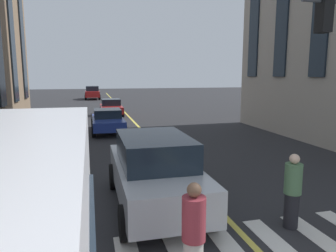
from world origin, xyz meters
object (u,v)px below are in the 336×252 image
Objects in this scene: car_red_mid at (111,107)px; car_silver_oncoming at (155,170)px; car_blue_trailing at (108,120)px; pedestrian_far at (292,191)px; car_red_parked_a at (92,92)px; pedestrian_companion at (194,237)px.

car_silver_oncoming is at bearing 179.50° from car_red_mid.
pedestrian_far is (-13.31, -3.31, 0.15)m from car_blue_trailing.
car_red_mid is 19.24m from car_red_parked_a.
car_red_mid is 21.30m from pedestrian_far.
pedestrian_companion is (-41.75, -1.13, -0.08)m from car_red_parked_a.
car_red_mid is 2.19× the size of pedestrian_companion.
pedestrian_far is (-40.33, -3.93, -0.12)m from car_red_parked_a.
car_red_parked_a reaches higher than pedestrian_companion.
car_red_parked_a is 2.64× the size of pedestrian_companion.
pedestrian_far is at bearing -63.10° from pedestrian_companion.
pedestrian_far is (-1.90, -2.74, -0.12)m from car_silver_oncoming.
car_red_mid is 2.28× the size of pedestrian_far.
car_blue_trailing is at bearing 174.68° from car_red_mid.
car_blue_trailing is 7.87m from car_red_mid.
car_silver_oncoming is 3.34m from pedestrian_far.
car_silver_oncoming is at bearing -178.23° from car_red_parked_a.
car_silver_oncoming reaches higher than pedestrian_far.
car_red_mid is at bearing -175.96° from car_red_parked_a.
pedestrian_companion is at bearing 116.90° from pedestrian_far.
car_blue_trailing is 27.03m from car_red_parked_a.
car_silver_oncoming is 1.00× the size of car_red_parked_a.
car_blue_trailing is 0.94× the size of car_silver_oncoming.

